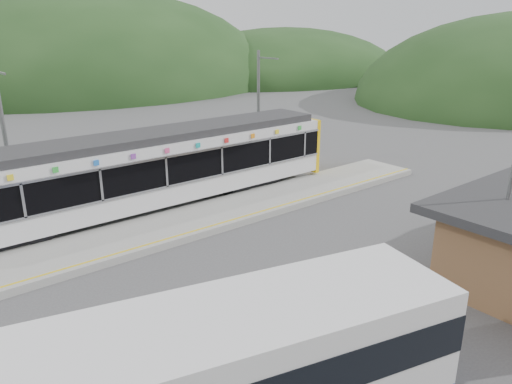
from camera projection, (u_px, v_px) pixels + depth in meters
ground at (259, 241)px, 20.35m from camera, size 120.00×120.00×0.00m
hills at (285, 182)px, 27.94m from camera, size 146.00×149.00×26.00m
platform at (213, 215)px, 22.73m from camera, size 26.00×3.20×0.30m
yellow_line at (230, 220)px, 21.73m from camera, size 26.00×0.10×0.01m
train at (141, 170)px, 22.86m from camera, size 20.44×3.01×3.74m
catenary_mast_west at (6, 142)px, 21.30m from camera, size 0.18×1.80×7.00m
catenary_mast_east at (259, 109)px, 29.66m from camera, size 0.18×1.80×7.00m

